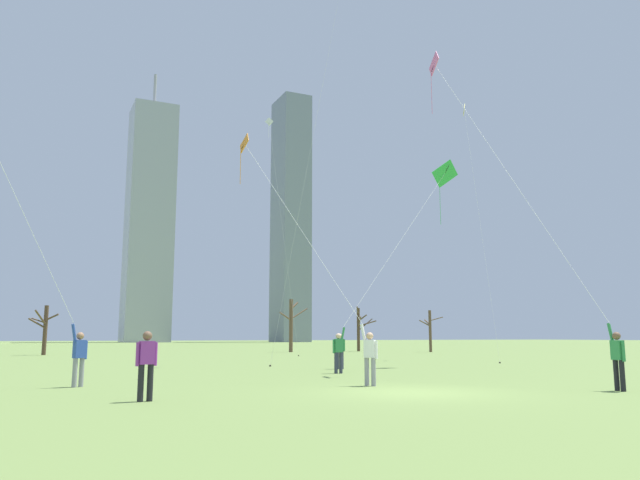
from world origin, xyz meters
TOP-DOWN VIEW (x-y plane):
  - ground_plane at (0.00, 0.00)m, footprint 400.00×400.00m
  - kite_flyer_foreground_left_red at (-9.46, 5.24)m, footprint 9.90×3.71m
  - kite_flyer_far_back_pink at (5.53, -0.24)m, footprint 0.79×9.68m
  - kite_flyer_foreground_right_green at (4.01, 9.29)m, footprint 8.84×3.37m
  - kite_flyer_midfield_center_orange at (-0.25, 3.13)m, footprint 2.72×6.34m
  - bystander_far_off_by_trees at (-6.95, 0.70)m, footprint 0.51×0.25m
  - bystander_strolling_midfield at (3.58, 11.55)m, footprint 0.50×0.27m
  - distant_kite_low_near_trees_white at (7.32, 30.92)m, footprint 2.28×2.17m
  - distant_kite_drifting_right_yellow at (16.98, 18.41)m, footprint 3.19×6.28m
  - bare_tree_center at (-8.58, 40.46)m, footprint 2.28×2.82m
  - bare_tree_leftmost at (13.10, 40.91)m, footprint 3.38×1.38m
  - bare_tree_right_of_center at (25.35, 35.49)m, footprint 2.20×1.63m
  - bare_tree_rightmost at (20.55, 40.91)m, footprint 2.54×2.05m
  - skyline_wide_slab at (15.93, 145.46)m, footprint 11.17×11.60m
  - skyline_squat_block at (51.94, 137.17)m, footprint 7.73×11.14m

SIDE VIEW (x-z plane):
  - ground_plane at x=0.00m, z-range 0.00..0.00m
  - bystander_far_off_by_trees at x=-6.95m, z-range 0.09..1.71m
  - bystander_strolling_midfield at x=3.58m, z-range 0.09..1.71m
  - kite_flyer_midfield_center_orange at x=-0.25m, z-range -2.82..6.67m
  - bare_tree_right_of_center at x=25.35m, z-range 0.12..4.10m
  - bare_tree_center at x=-8.58m, z-range 0.22..4.20m
  - bare_tree_rightmost at x=20.55m, z-range 0.19..4.64m
  - bare_tree_leftmost at x=13.10m, z-range 0.18..5.22m
  - kite_flyer_foreground_right_green at x=4.01m, z-range -2.09..8.61m
  - kite_flyer_far_back_pink at x=5.53m, z-range -3.56..10.49m
  - kite_flyer_foreground_left_red at x=-9.46m, z-range -6.37..13.78m
  - distant_kite_drifting_right_yellow at x=16.98m, z-range 6.55..24.38m
  - distant_kite_low_near_trees_white at x=7.32m, z-range 6.60..25.90m
  - skyline_wide_slab at x=15.93m, z-range -4.78..66.06m
  - skyline_squat_block at x=51.94m, z-range 0.00..66.63m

